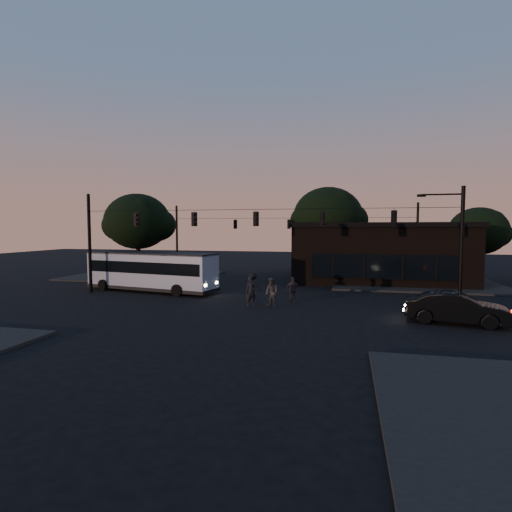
% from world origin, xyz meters
% --- Properties ---
extents(ground, '(120.00, 120.00, 0.00)m').
position_xyz_m(ground, '(0.00, 0.00, 0.00)').
color(ground, black).
rests_on(ground, ground).
extents(sidewalk_far_right, '(14.00, 10.00, 0.15)m').
position_xyz_m(sidewalk_far_right, '(12.00, 14.00, 0.07)').
color(sidewalk_far_right, black).
rests_on(sidewalk_far_right, ground).
extents(sidewalk_far_left, '(14.00, 10.00, 0.15)m').
position_xyz_m(sidewalk_far_left, '(-14.00, 14.00, 0.07)').
color(sidewalk_far_left, black).
rests_on(sidewalk_far_left, ground).
extents(building, '(15.40, 10.41, 5.40)m').
position_xyz_m(building, '(9.00, 15.97, 2.71)').
color(building, black).
rests_on(building, ground).
extents(tree_behind, '(7.60, 7.60, 9.43)m').
position_xyz_m(tree_behind, '(4.00, 22.00, 6.19)').
color(tree_behind, black).
rests_on(tree_behind, ground).
extents(tree_right, '(5.20, 5.20, 6.86)m').
position_xyz_m(tree_right, '(18.00, 18.00, 4.63)').
color(tree_right, black).
rests_on(tree_right, ground).
extents(tree_left, '(6.40, 6.40, 8.30)m').
position_xyz_m(tree_left, '(-14.00, 13.00, 5.57)').
color(tree_left, black).
rests_on(tree_left, ground).
extents(signal_rig_near, '(26.24, 0.30, 7.50)m').
position_xyz_m(signal_rig_near, '(0.00, 4.00, 4.45)').
color(signal_rig_near, black).
rests_on(signal_rig_near, ground).
extents(signal_rig_far, '(26.24, 0.30, 7.50)m').
position_xyz_m(signal_rig_far, '(0.00, 20.00, 4.20)').
color(signal_rig_far, black).
rests_on(signal_rig_far, ground).
extents(bus, '(11.07, 4.41, 3.04)m').
position_xyz_m(bus, '(-8.75, 5.56, 1.71)').
color(bus, '#8592AA').
rests_on(bus, ground).
extents(car, '(5.18, 2.63, 1.63)m').
position_xyz_m(car, '(11.65, -0.74, 0.81)').
color(car, black).
rests_on(car, ground).
extents(pedestrian_a, '(0.81, 0.72, 1.87)m').
position_xyz_m(pedestrian_a, '(0.24, 1.49, 0.94)').
color(pedestrian_a, black).
rests_on(pedestrian_a, ground).
extents(pedestrian_b, '(1.13, 1.07, 1.83)m').
position_xyz_m(pedestrian_b, '(1.57, 1.55, 0.92)').
color(pedestrian_b, '#393734').
rests_on(pedestrian_b, ground).
extents(pedestrian_c, '(1.00, 0.44, 1.70)m').
position_xyz_m(pedestrian_c, '(2.66, 3.32, 0.85)').
color(pedestrian_c, '#322933').
rests_on(pedestrian_c, ground).
extents(pedestrian_d, '(1.35, 1.10, 1.82)m').
position_xyz_m(pedestrian_d, '(-0.26, 4.09, 0.91)').
color(pedestrian_d, black).
rests_on(pedestrian_d, ground).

